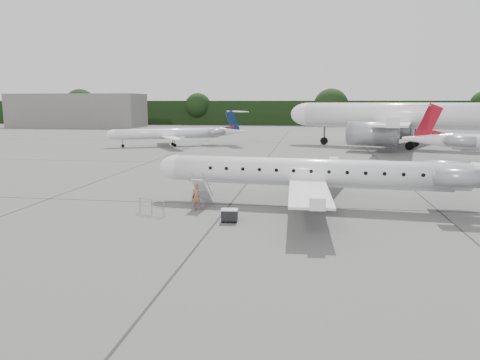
# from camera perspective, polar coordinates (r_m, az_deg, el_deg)

# --- Properties ---
(ground) EXTENTS (320.00, 320.00, 0.00)m
(ground) POSITION_cam_1_polar(r_m,az_deg,el_deg) (26.60, 6.34, -6.58)
(ground) COLOR #61615E
(ground) RESTS_ON ground
(treeline) EXTENTS (260.00, 4.00, 8.00)m
(treeline) POSITION_cam_1_polar(r_m,az_deg,el_deg) (155.61, 8.31, 8.08)
(treeline) COLOR black
(treeline) RESTS_ON ground
(terminal_building) EXTENTS (40.00, 14.00, 10.00)m
(terminal_building) POSITION_cam_1_polar(r_m,az_deg,el_deg) (153.01, -19.24, 8.01)
(terminal_building) COLOR slate
(terminal_building) RESTS_ON ground
(main_regional_jet) EXTENTS (27.88, 21.19, 6.75)m
(main_regional_jet) POSITION_cam_1_polar(r_m,az_deg,el_deg) (33.51, 9.08, 2.55)
(main_regional_jet) COLOR white
(main_regional_jet) RESTS_ON ground
(airstair) EXTENTS (1.05, 2.35, 2.11)m
(airstair) POSITION_cam_1_polar(r_m,az_deg,el_deg) (33.28, -4.60, -1.44)
(airstair) COLOR white
(airstair) RESTS_ON ground
(passenger) EXTENTS (0.69, 0.48, 1.85)m
(passenger) POSITION_cam_1_polar(r_m,az_deg,el_deg) (32.11, -5.32, -2.10)
(passenger) COLOR #866149
(passenger) RESTS_ON ground
(safety_railing) EXTENTS (2.02, 1.03, 1.00)m
(safety_railing) POSITION_cam_1_polar(r_m,az_deg,el_deg) (31.42, -10.72, -3.27)
(safety_railing) COLOR #93959B
(safety_railing) RESTS_ON ground
(baggage_cart) EXTENTS (1.05, 0.88, 0.86)m
(baggage_cart) POSITION_cam_1_polar(r_m,az_deg,el_deg) (29.02, -1.28, -4.30)
(baggage_cart) COLOR black
(baggage_cart) RESTS_ON ground
(bg_narrowbody) EXTENTS (48.08, 41.12, 14.60)m
(bg_narrowbody) POSITION_cam_1_polar(r_m,az_deg,el_deg) (81.00, 19.11, 8.88)
(bg_narrowbody) COLOR white
(bg_narrowbody) RESTS_ON ground
(bg_regional_left) EXTENTS (27.60, 24.62, 5.97)m
(bg_regional_left) POSITION_cam_1_polar(r_m,az_deg,el_deg) (80.49, -8.71, 6.21)
(bg_regional_left) COLOR white
(bg_regional_left) RESTS_ON ground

